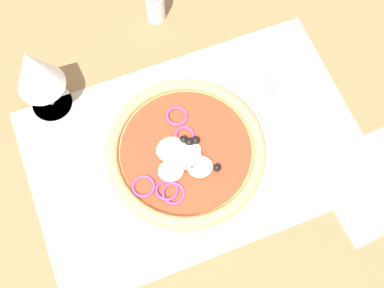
# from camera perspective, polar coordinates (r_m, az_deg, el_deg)

# --- Properties ---
(ground_plane) EXTENTS (1.90, 1.40, 0.02)m
(ground_plane) POSITION_cam_1_polar(r_m,az_deg,el_deg) (0.80, 0.36, -0.96)
(ground_plane) COLOR olive
(placemat) EXTENTS (0.50, 0.33, 0.00)m
(placemat) POSITION_cam_1_polar(r_m,az_deg,el_deg) (0.79, 0.37, -0.60)
(placemat) COLOR #A39984
(placemat) RESTS_ON ground_plane
(plate) EXTENTS (0.26, 0.26, 0.01)m
(plate) POSITION_cam_1_polar(r_m,az_deg,el_deg) (0.78, -0.69, -1.22)
(plate) COLOR white
(plate) RESTS_ON placemat
(pizza) EXTENTS (0.24, 0.24, 0.03)m
(pizza) POSITION_cam_1_polar(r_m,az_deg,el_deg) (0.76, -0.74, -0.80)
(pizza) COLOR tan
(pizza) RESTS_ON plate
(fork) EXTENTS (0.02, 0.18, 0.00)m
(fork) POSITION_cam_1_polar(r_m,az_deg,el_deg) (0.82, 9.90, 3.14)
(fork) COLOR silver
(fork) RESTS_ON placemat
(knife) EXTENTS (0.02, 0.20, 0.01)m
(knife) POSITION_cam_1_polar(r_m,az_deg,el_deg) (0.84, 11.45, 5.19)
(knife) COLOR silver
(knife) RESTS_ON placemat
(wine_glass) EXTENTS (0.07, 0.07, 0.15)m
(wine_glass) POSITION_cam_1_polar(r_m,az_deg,el_deg) (0.77, -17.03, 7.69)
(wine_glass) COLOR silver
(wine_glass) RESTS_ON ground_plane
(napkin) EXTENTS (0.17, 0.16, 0.00)m
(napkin) POSITION_cam_1_polar(r_m,az_deg,el_deg) (0.82, 19.72, -4.03)
(napkin) COLOR silver
(napkin) RESTS_ON ground_plane
(pepper_shaker) EXTENTS (0.03, 0.03, 0.07)m
(pepper_shaker) POSITION_cam_1_polar(r_m,az_deg,el_deg) (0.89, -4.11, 15.11)
(pepper_shaker) COLOR silver
(pepper_shaker) RESTS_ON ground_plane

